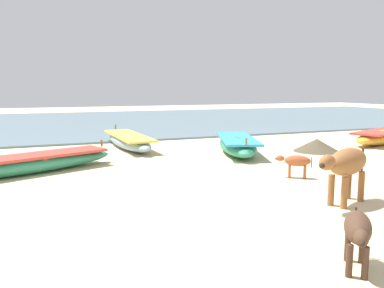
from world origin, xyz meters
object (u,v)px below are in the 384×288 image
at_px(cow_adult_brown, 346,164).
at_px(calf_far_dark, 358,230).
at_px(fishing_boat_3, 129,141).
at_px(fishing_boat_2, 25,164).
at_px(fishing_boat_1, 384,136).
at_px(fishing_boat_4, 237,145).
at_px(calf_near_rust, 296,162).

bearing_deg(cow_adult_brown, calf_far_dark, 28.71).
distance_m(fishing_boat_3, calf_far_dark, 10.54).
xyz_separation_m(fishing_boat_2, cow_adult_brown, (5.59, -5.07, 0.50)).
relative_size(fishing_boat_1, fishing_boat_4, 1.08).
bearing_deg(calf_near_rust, fishing_boat_2, 9.60).
relative_size(fishing_boat_1, calf_near_rust, 5.58).
height_order(fishing_boat_4, cow_adult_brown, cow_adult_brown).
distance_m(fishing_boat_3, calf_near_rust, 6.79).
bearing_deg(fishing_boat_2, fishing_boat_1, -19.20).
xyz_separation_m(fishing_boat_3, fishing_boat_4, (3.08, -2.54, 0.03)).
xyz_separation_m(fishing_boat_4, cow_adult_brown, (-0.91, -5.83, 0.46)).
height_order(fishing_boat_1, calf_far_dark, fishing_boat_1).
distance_m(fishing_boat_3, cow_adult_brown, 8.66).
bearing_deg(calf_far_dark, fishing_boat_3, -136.85).
height_order(cow_adult_brown, calf_far_dark, cow_adult_brown).
height_order(fishing_boat_4, calf_far_dark, fishing_boat_4).
bearing_deg(calf_near_rust, fishing_boat_3, -31.41).
bearing_deg(cow_adult_brown, calf_near_rust, -123.44).
height_order(fishing_boat_3, calf_near_rust, fishing_boat_3).
distance_m(cow_adult_brown, calf_far_dark, 2.87).
distance_m(fishing_boat_2, fishing_boat_4, 6.54).
height_order(fishing_boat_2, fishing_boat_4, fishing_boat_4).
relative_size(cow_adult_brown, calf_far_dark, 1.72).
relative_size(fishing_boat_2, fishing_boat_3, 1.09).
bearing_deg(calf_near_rust, calf_far_dark, 96.78).
bearing_deg(fishing_boat_2, calf_near_rust, -48.09).
relative_size(fishing_boat_4, cow_adult_brown, 2.53).
height_order(fishing_boat_1, fishing_boat_2, fishing_boat_1).
xyz_separation_m(fishing_boat_1, calf_far_dark, (-9.23, -7.90, 0.21)).
distance_m(cow_adult_brown, calf_near_rust, 2.20).
xyz_separation_m(fishing_boat_1, fishing_boat_3, (-9.54, 2.63, -0.02)).
bearing_deg(fishing_boat_1, cow_adult_brown, -163.17).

